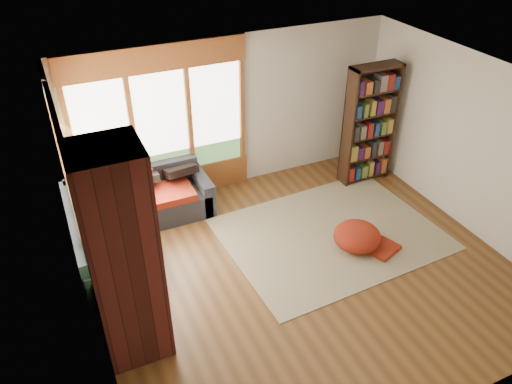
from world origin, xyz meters
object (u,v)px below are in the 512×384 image
object	(u,v)px
dog_tan	(130,182)
dog_brindle	(142,213)
pouf	(357,236)
brick_chimney	(123,258)
bookshelf	(369,125)
sectional_sofa	(134,219)
area_rug	(331,234)

from	to	relation	value
dog_tan	dog_brindle	bearing A→B (deg)	-120.21
pouf	brick_chimney	bearing A→B (deg)	-172.65
bookshelf	dog_tan	bearing A→B (deg)	175.48
brick_chimney	dog_brindle	xyz separation A→B (m)	(0.50, 1.54, -0.57)
sectional_sofa	dog_brindle	size ratio (longest dim) A/B	2.86
bookshelf	pouf	xyz separation A→B (m)	(-1.20, -1.58, -0.85)
bookshelf	sectional_sofa	bearing A→B (deg)	179.50
sectional_sofa	bookshelf	world-z (taller)	bookshelf
brick_chimney	bookshelf	size ratio (longest dim) A/B	1.25
brick_chimney	sectional_sofa	bearing A→B (deg)	77.71
brick_chimney	dog_brindle	size ratio (longest dim) A/B	3.38
area_rug	dog_tan	xyz separation A→B (m)	(-2.63, 1.50, 0.76)
area_rug	dog_tan	bearing A→B (deg)	150.36
sectional_sofa	dog_tan	distance (m)	0.55
brick_chimney	sectional_sofa	distance (m)	2.32
sectional_sofa	dog_brindle	distance (m)	0.67
sectional_sofa	dog_brindle	world-z (taller)	dog_brindle
brick_chimney	area_rug	world-z (taller)	brick_chimney
dog_brindle	dog_tan	bearing A→B (deg)	9.61
bookshelf	dog_brindle	bearing A→B (deg)	-173.32
dog_brindle	sectional_sofa	bearing A→B (deg)	17.10
bookshelf	brick_chimney	bearing A→B (deg)	-156.10
brick_chimney	pouf	distance (m)	3.54
sectional_sofa	dog_brindle	bearing A→B (deg)	-80.20
brick_chimney	area_rug	size ratio (longest dim) A/B	0.82
bookshelf	dog_tan	world-z (taller)	bookshelf
sectional_sofa	bookshelf	size ratio (longest dim) A/B	1.05
area_rug	dog_brindle	xyz separation A→B (m)	(-2.65, 0.70, 0.72)
area_rug	bookshelf	distance (m)	2.10
brick_chimney	sectional_sofa	world-z (taller)	brick_chimney
brick_chimney	dog_tan	size ratio (longest dim) A/B	2.80
brick_chimney	dog_tan	xyz separation A→B (m)	(0.52, 2.33, -0.53)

